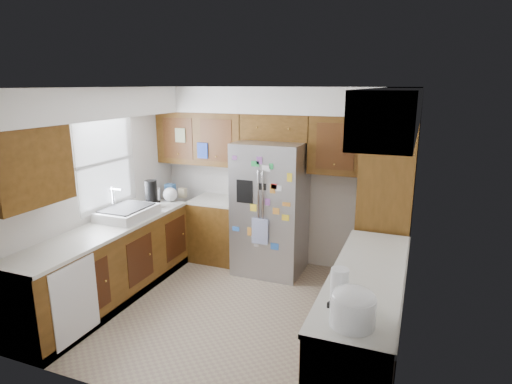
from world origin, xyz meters
TOP-DOWN VIEW (x-y plane):
  - floor at (0.00, 0.00)m, footprint 3.60×3.60m
  - room_shell at (-0.11, 0.36)m, footprint 3.64×3.24m
  - left_counter_run at (-1.36, 0.03)m, footprint 1.36×3.20m
  - right_counter_run at (1.50, -0.47)m, footprint 0.63×2.25m
  - pantry at (1.50, 1.15)m, footprint 0.60×0.90m
  - fridge at (-0.00, 1.20)m, footprint 0.90×0.79m
  - bridge_cabinet at (0.00, 1.43)m, footprint 0.96×0.34m
  - fridge_top_items at (-0.04, 1.41)m, footprint 0.61×0.33m
  - sink_assembly at (-1.50, 0.10)m, footprint 0.52×0.70m
  - left_counter_clutter at (-1.47, 0.81)m, footprint 0.35×0.90m
  - rice_cooker at (1.50, -1.35)m, footprint 0.32×0.31m
  - paper_towel at (1.36, -1.13)m, footprint 0.13×0.13m

SIDE VIEW (x-z plane):
  - floor at x=0.00m, z-range 0.00..0.00m
  - right_counter_run at x=1.50m, z-range -0.04..0.88m
  - left_counter_run at x=-1.36m, z-range -0.03..0.89m
  - fridge at x=0.00m, z-range 0.00..1.80m
  - sink_assembly at x=-1.50m, z-range 0.80..1.17m
  - left_counter_clutter at x=-1.47m, z-range 0.86..1.24m
  - rice_cooker at x=1.50m, z-range 0.93..1.20m
  - paper_towel at x=1.36m, z-range 0.92..1.22m
  - pantry at x=1.50m, z-range 0.00..2.15m
  - room_shell at x=-0.11m, z-range 0.56..3.08m
  - bridge_cabinet at x=0.00m, z-range 1.80..2.15m
  - fridge_top_items at x=-0.04m, z-range 2.14..2.40m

